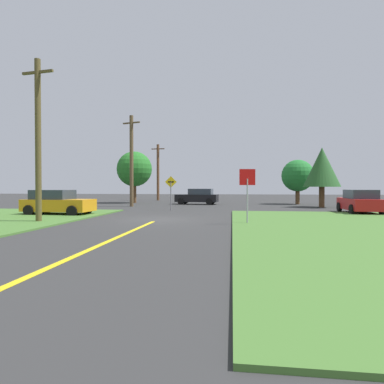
{
  "coord_description": "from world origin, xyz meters",
  "views": [
    {
      "loc": [
        4.08,
        -17.11,
        1.82
      ],
      "look_at": [
        1.38,
        4.22,
        1.47
      ],
      "focal_mm": 29.59,
      "sensor_mm": 36.0,
      "label": 1
    }
  ],
  "objects": [
    {
      "name": "lane_stripe_center",
      "position": [
        0.0,
        -8.0,
        0.01
      ],
      "size": [
        0.2,
        14.0,
        0.01
      ],
      "primitive_type": "cube",
      "color": "yellow",
      "rests_on": "ground"
    },
    {
      "name": "utility_pole_near",
      "position": [
        -5.68,
        -2.17,
        4.26
      ],
      "size": [
        1.8,
        0.36,
        8.27
      ],
      "color": "brown",
      "rests_on": "ground"
    },
    {
      "name": "car_on_crossroad",
      "position": [
        12.75,
        5.76,
        0.8
      ],
      "size": [
        2.15,
        4.09,
        1.62
      ],
      "rotation": [
        0.0,
        0.0,
        1.54
      ],
      "color": "red",
      "rests_on": "ground"
    },
    {
      "name": "oak_tree_right",
      "position": [
        10.88,
        17.02,
        2.97
      ],
      "size": [
        3.31,
        3.31,
        4.65
      ],
      "color": "brown",
      "rests_on": "ground"
    },
    {
      "name": "ground_plane",
      "position": [
        0.0,
        0.0,
        0.0
      ],
      "size": [
        120.0,
        120.0,
        0.0
      ],
      "primitive_type": "plane",
      "color": "#323232"
    },
    {
      "name": "pine_tree_center",
      "position": [
        11.95,
        12.04,
        3.53
      ],
      "size": [
        3.15,
        3.15,
        5.29
      ],
      "color": "brown",
      "rests_on": "ground"
    },
    {
      "name": "utility_pole_mid",
      "position": [
        -5.12,
        11.1,
        4.28
      ],
      "size": [
        1.76,
        0.61,
        8.38
      ],
      "color": "brown",
      "rests_on": "ground"
    },
    {
      "name": "direction_sign",
      "position": [
        -0.6,
        6.83,
        1.65
      ],
      "size": [
        0.9,
        0.15,
        2.65
      ],
      "color": "slate",
      "rests_on": "ground"
    },
    {
      "name": "stop_sign",
      "position": [
        4.82,
        -1.6,
        1.9
      ],
      "size": [
        0.77,
        0.2,
        2.68
      ],
      "rotation": [
        0.0,
        0.0,
        3.35
      ],
      "color": "#9EA0A8",
      "rests_on": "ground"
    },
    {
      "name": "utility_pole_far",
      "position": [
        -5.78,
        24.37,
        3.83
      ],
      "size": [
        1.8,
        0.36,
        7.5
      ],
      "color": "brown",
      "rests_on": "ground"
    },
    {
      "name": "oak_tree_left",
      "position": [
        -6.82,
        17.34,
        3.81
      ],
      "size": [
        3.93,
        3.93,
        5.79
      ],
      "color": "brown",
      "rests_on": "ground"
    },
    {
      "name": "parked_car_near_building",
      "position": [
        -7.1,
        1.97,
        0.81
      ],
      "size": [
        4.42,
        2.21,
        1.62
      ],
      "rotation": [
        0.0,
        0.0,
        -0.05
      ],
      "color": "orange",
      "rests_on": "ground"
    },
    {
      "name": "car_approaching_junction",
      "position": [
        0.55,
        15.54,
        0.8
      ],
      "size": [
        4.5,
        2.34,
        1.62
      ],
      "rotation": [
        0.0,
        0.0,
        3.04
      ],
      "color": "black",
      "rests_on": "ground"
    }
  ]
}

